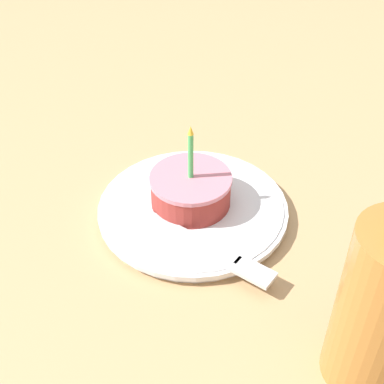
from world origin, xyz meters
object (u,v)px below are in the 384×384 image
at_px(fork, 203,246).
at_px(bottle, 384,305).
at_px(plate, 192,209).
at_px(cake_slice, 190,189).

bearing_deg(fork, bottle, -135.62).
bearing_deg(plate, bottle, -145.25).
relative_size(cake_slice, fork, 0.64).
relative_size(plate, cake_slice, 2.10).
height_order(plate, bottle, bottle).
xyz_separation_m(cake_slice, fork, (-0.08, -0.01, -0.02)).
xyz_separation_m(plate, cake_slice, (0.00, 0.00, 0.03)).
bearing_deg(bottle, plate, 34.75).
xyz_separation_m(fork, bottle, (-0.14, -0.14, 0.07)).
bearing_deg(bottle, cake_slice, 34.67).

